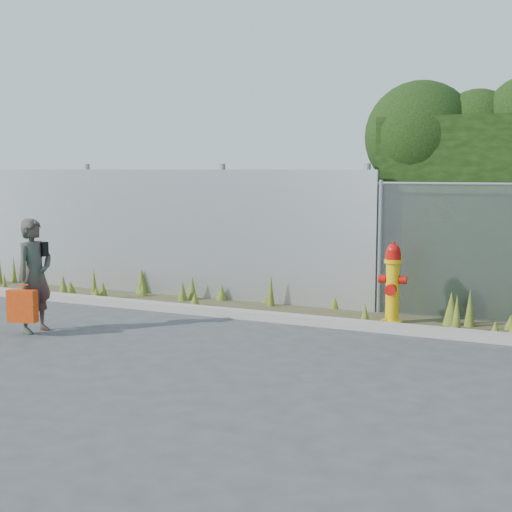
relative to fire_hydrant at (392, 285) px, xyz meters
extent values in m
plane|color=#3C3C3F|center=(-1.42, -2.30, -0.58)|extent=(80.00, 80.00, 0.00)
cube|color=gray|center=(-1.42, -0.50, -0.52)|extent=(16.00, 0.22, 0.12)
cube|color=#3E3923|center=(-1.42, 0.10, -0.57)|extent=(16.00, 1.20, 0.01)
cone|color=#495A1B|center=(-3.03, 0.59, -0.43)|extent=(0.19, 0.19, 0.29)
cone|color=#495A1B|center=(-2.08, 0.47, -0.31)|extent=(0.13, 0.13, 0.53)
cone|color=#495A1B|center=(-7.55, 0.58, -0.31)|extent=(0.10, 0.10, 0.53)
cone|color=#495A1B|center=(-5.05, -0.21, -0.31)|extent=(0.13, 0.13, 0.54)
cone|color=#495A1B|center=(-4.87, -0.20, -0.42)|extent=(0.20, 0.20, 0.32)
cone|color=#495A1B|center=(1.59, 0.29, -0.47)|extent=(0.21, 0.21, 0.21)
cone|color=#495A1B|center=(-3.62, 0.30, -0.41)|extent=(0.17, 0.17, 0.34)
cone|color=#495A1B|center=(1.43, -0.10, -0.48)|extent=(0.14, 0.14, 0.19)
cone|color=#495A1B|center=(-3.54, 0.48, -0.38)|extent=(0.16, 0.16, 0.40)
cone|color=#495A1B|center=(-7.70, 0.37, -0.32)|extent=(0.09, 0.09, 0.52)
cone|color=#495A1B|center=(-3.17, -0.08, -0.46)|extent=(0.19, 0.19, 0.23)
cone|color=#495A1B|center=(-7.09, -0.16, -0.41)|extent=(0.11, 0.11, 0.33)
cone|color=#495A1B|center=(-4.93, -0.33, -0.46)|extent=(0.23, 0.23, 0.23)
cone|color=#495A1B|center=(-5.63, -0.11, -0.44)|extent=(0.24, 0.24, 0.27)
cone|color=#495A1B|center=(0.79, 0.21, -0.33)|extent=(0.23, 0.23, 0.49)
cone|color=#495A1B|center=(-0.31, -0.29, -0.42)|extent=(0.17, 0.17, 0.31)
cone|color=#495A1B|center=(0.94, -0.23, -0.31)|extent=(0.15, 0.15, 0.54)
cone|color=#495A1B|center=(-5.62, -0.32, -0.37)|extent=(0.19, 0.19, 0.41)
cone|color=#495A1B|center=(-2.26, 0.74, -0.37)|extent=(0.21, 0.21, 0.41)
cone|color=#495A1B|center=(-4.65, 0.62, -0.35)|extent=(0.22, 0.22, 0.45)
cone|color=#495A1B|center=(-4.46, 0.38, -0.45)|extent=(0.17, 0.17, 0.25)
cone|color=#495A1B|center=(-1.08, 0.69, -0.41)|extent=(0.16, 0.16, 0.34)
cone|color=#495A1B|center=(-6.46, 0.75, -0.39)|extent=(0.09, 0.09, 0.37)
cone|color=#495A1B|center=(1.04, 0.24, -0.31)|extent=(0.15, 0.15, 0.54)
cube|color=#B1B3B8|center=(-4.67, 0.70, 0.52)|extent=(8.50, 0.08, 2.20)
cylinder|color=gray|center=(-5.92, 0.82, 0.57)|extent=(0.10, 0.10, 2.30)
cylinder|color=gray|center=(-3.12, 0.82, 0.57)|extent=(0.10, 0.10, 2.30)
cylinder|color=gray|center=(-0.62, 0.82, 0.57)|extent=(0.10, 0.10, 2.30)
cylinder|color=gray|center=(-0.37, 0.70, 0.45)|extent=(0.07, 0.07, 2.05)
sphere|color=black|center=(0.00, 1.66, 2.14)|extent=(1.77, 1.77, 1.77)
sphere|color=black|center=(0.86, 1.78, 2.25)|extent=(1.25, 1.25, 1.25)
cylinder|color=#E1AE0B|center=(0.00, 0.01, -0.55)|extent=(0.29, 0.29, 0.06)
cylinder|color=#E1AE0B|center=(0.00, 0.01, -0.13)|extent=(0.19, 0.19, 0.89)
cylinder|color=#E1AE0B|center=(0.00, 0.01, 0.34)|extent=(0.25, 0.25, 0.05)
cylinder|color=#B20F0A|center=(0.00, 0.01, 0.41)|extent=(0.22, 0.22, 0.10)
sphere|color=#B20F0A|center=(0.00, 0.01, 0.48)|extent=(0.20, 0.20, 0.20)
cylinder|color=#B20F0A|center=(0.00, 0.01, 0.59)|extent=(0.05, 0.05, 0.05)
cylinder|color=#B20F0A|center=(-0.15, 0.01, 0.07)|extent=(0.10, 0.12, 0.12)
cylinder|color=#B20F0A|center=(0.15, 0.01, 0.07)|extent=(0.10, 0.12, 0.12)
cylinder|color=#B20F0A|center=(0.00, -0.14, -0.05)|extent=(0.16, 0.13, 0.16)
imported|color=#0E5A42|center=(-4.31, -2.47, 0.20)|extent=(0.43, 0.60, 1.55)
cube|color=red|center=(-4.28, -2.75, -0.17)|extent=(0.39, 0.14, 0.43)
cylinder|color=red|center=(-4.28, -2.75, 0.12)|extent=(0.18, 0.02, 0.02)
cube|color=black|center=(-4.32, -2.36, 0.55)|extent=(0.26, 0.11, 0.19)
camera|label=1|loc=(2.37, -9.91, 1.63)|focal=50.00mm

